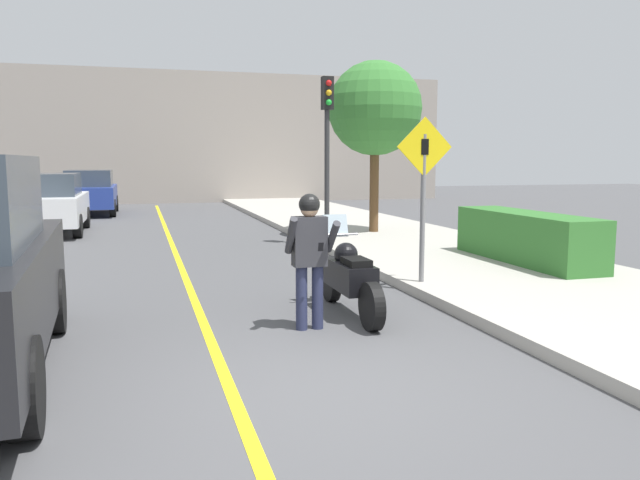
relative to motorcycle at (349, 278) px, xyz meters
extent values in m
plane|color=#4C4C4F|center=(-1.32, -2.52, -0.50)|extent=(80.00, 80.00, 0.00)
cube|color=#ADA89E|center=(3.48, 1.48, -0.42)|extent=(4.40, 44.00, 0.15)
cube|color=yellow|center=(-1.92, 3.48, -0.49)|extent=(0.12, 36.00, 0.01)
cube|color=gray|center=(-1.32, 23.48, 2.63)|extent=(28.00, 1.20, 6.25)
cylinder|color=black|center=(0.00, -0.84, -0.20)|extent=(0.14, 0.59, 0.59)
cylinder|color=black|center=(0.00, 0.82, -0.20)|extent=(0.14, 0.59, 0.59)
cube|color=black|center=(0.00, -0.01, 0.03)|extent=(0.40, 1.14, 0.36)
sphere|color=black|center=(0.00, 0.14, 0.29)|extent=(0.32, 0.32, 0.32)
cube|color=black|center=(0.00, -0.27, 0.25)|extent=(0.28, 0.48, 0.10)
cylinder|color=silver|center=(0.00, 0.56, 0.51)|extent=(0.62, 0.03, 0.03)
cube|color=silver|center=(0.00, 0.63, 0.63)|extent=(0.36, 0.12, 0.31)
cylinder|color=#282D4C|center=(-0.80, -0.56, -0.11)|extent=(0.14, 0.14, 0.78)
cylinder|color=#282D4C|center=(-0.60, -0.56, -0.11)|extent=(0.14, 0.14, 0.78)
cube|color=#333338|center=(-0.70, -0.56, 0.58)|extent=(0.40, 0.22, 0.60)
cylinder|color=#333338|center=(-0.95, -0.66, 0.67)|extent=(0.09, 0.36, 0.47)
cylinder|color=#333338|center=(-0.45, -0.68, 0.64)|extent=(0.09, 0.42, 0.42)
sphere|color=tan|center=(-0.70, -0.56, 0.98)|extent=(0.22, 0.22, 0.22)
sphere|color=black|center=(-0.70, -0.56, 1.02)|extent=(0.25, 0.25, 0.25)
cube|color=black|center=(-0.64, -0.84, 0.55)|extent=(0.06, 0.05, 0.11)
cylinder|color=black|center=(-3.65, 0.11, -0.12)|extent=(0.26, 0.77, 0.76)
cylinder|color=black|center=(-3.49, -2.86, -0.12)|extent=(0.26, 0.77, 0.76)
cylinder|color=slate|center=(1.56, 1.09, 0.80)|extent=(0.08, 0.08, 2.28)
cube|color=yellow|center=(1.56, 1.07, 1.75)|extent=(0.91, 0.02, 0.91)
cube|color=black|center=(1.56, 1.05, 1.75)|extent=(0.12, 0.01, 0.24)
cylinder|color=#2D2D30|center=(1.67, 6.57, 1.57)|extent=(0.12, 0.12, 3.82)
cube|color=black|center=(1.67, 6.55, 3.10)|extent=(0.26, 0.22, 0.76)
sphere|color=red|center=(1.67, 6.43, 3.32)|extent=(0.14, 0.14, 0.14)
sphere|color=gold|center=(1.67, 6.43, 3.10)|extent=(0.14, 0.14, 0.14)
sphere|color=green|center=(1.67, 6.43, 2.88)|extent=(0.14, 0.14, 0.14)
cube|color=#33702D|center=(4.28, 2.34, 0.12)|extent=(0.90, 3.57, 0.92)
cylinder|color=brown|center=(3.34, 7.76, 0.84)|extent=(0.24, 0.24, 2.37)
sphere|color=#387A33|center=(3.34, 7.76, 2.89)|extent=(2.44, 2.44, 2.44)
cylinder|color=black|center=(-5.89, 12.37, -0.18)|extent=(0.22, 0.64, 0.64)
cylinder|color=black|center=(-4.23, 12.37, -0.18)|extent=(0.22, 0.64, 0.64)
cylinder|color=black|center=(-5.89, 9.77, -0.18)|extent=(0.22, 0.64, 0.64)
cylinder|color=black|center=(-4.23, 9.77, -0.18)|extent=(0.22, 0.64, 0.64)
cube|color=white|center=(-5.06, 11.07, 0.20)|extent=(1.80, 4.20, 0.76)
cube|color=#38424C|center=(-5.06, 10.90, 0.88)|extent=(1.58, 2.18, 0.60)
cylinder|color=black|center=(-5.24, 18.63, -0.18)|extent=(0.22, 0.64, 0.64)
cylinder|color=black|center=(-3.59, 18.63, -0.18)|extent=(0.22, 0.64, 0.64)
cylinder|color=black|center=(-5.24, 16.02, -0.18)|extent=(0.22, 0.64, 0.64)
cylinder|color=black|center=(-3.59, 16.02, -0.18)|extent=(0.22, 0.64, 0.64)
cube|color=navy|center=(-4.41, 17.32, 0.20)|extent=(1.80, 4.20, 0.76)
cube|color=#38424C|center=(-4.41, 17.16, 0.88)|extent=(1.58, 2.18, 0.60)
camera|label=1|loc=(-2.63, -7.70, 1.54)|focal=35.00mm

